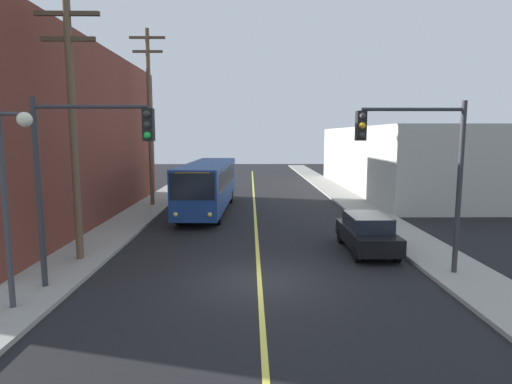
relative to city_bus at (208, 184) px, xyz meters
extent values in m
plane|color=black|center=(3.04, -13.58, -1.82)|extent=(120.00, 120.00, 0.00)
cube|color=gray|center=(-4.21, -3.58, -1.74)|extent=(2.50, 90.00, 0.15)
cube|color=gray|center=(10.29, -3.58, -1.74)|extent=(2.50, 90.00, 0.15)
cube|color=#D8CC4C|center=(3.04, 1.42, -1.81)|extent=(0.16, 60.00, 0.01)
cube|color=brown|center=(-10.46, -2.83, 3.15)|extent=(10.00, 23.14, 9.93)
cube|color=black|center=(-5.50, -2.83, -0.22)|extent=(0.06, 16.20, 1.30)
cube|color=black|center=(-5.50, -2.83, 2.98)|extent=(0.06, 16.20, 1.30)
cube|color=black|center=(-5.50, -2.83, 6.18)|extent=(0.06, 16.20, 1.30)
cube|color=#B2B2A8|center=(17.54, 10.12, 1.02)|extent=(12.00, 24.98, 5.68)
cube|color=black|center=(11.58, 10.12, -0.22)|extent=(0.06, 17.49, 1.30)
cube|color=navy|center=(0.00, 0.01, 0.01)|extent=(3.06, 12.10, 2.75)
cube|color=black|center=(-0.26, -5.96, 0.53)|extent=(2.35, 0.18, 1.40)
cube|color=black|center=(0.26, 5.99, 0.63)|extent=(2.30, 0.18, 1.10)
cube|color=black|center=(-1.25, 0.07, 0.53)|extent=(0.50, 10.19, 1.10)
cube|color=black|center=(1.25, -0.04, 0.53)|extent=(0.50, 10.19, 1.10)
cube|color=orange|center=(-0.26, -5.95, 1.13)|extent=(1.79, 0.14, 0.30)
sphere|color=#F9D872|center=(-1.15, -5.96, -0.92)|extent=(0.24, 0.24, 0.24)
sphere|color=#F9D872|center=(0.63, -6.04, -0.92)|extent=(0.24, 0.24, 0.24)
cylinder|color=black|center=(-1.30, -4.13, -1.32)|extent=(0.34, 1.01, 1.00)
cylinder|color=black|center=(0.94, -4.23, -1.32)|extent=(0.34, 1.01, 1.00)
cylinder|color=black|center=(-0.97, 3.56, -1.32)|extent=(0.34, 1.01, 1.00)
cylinder|color=black|center=(1.28, 3.46, -1.32)|extent=(0.34, 1.01, 1.00)
cube|color=black|center=(7.75, -9.95, -1.15)|extent=(1.80, 4.40, 0.70)
cube|color=black|center=(7.75, -9.95, -0.50)|extent=(1.62, 2.46, 0.60)
cylinder|color=black|center=(6.95, -11.45, -1.50)|extent=(0.22, 0.64, 0.64)
cylinder|color=black|center=(8.55, -11.45, -1.50)|extent=(0.22, 0.64, 0.64)
cylinder|color=black|center=(6.95, -8.45, -1.50)|extent=(0.22, 0.64, 0.64)
cylinder|color=black|center=(8.55, -8.45, -1.50)|extent=(0.22, 0.64, 0.64)
cylinder|color=brown|center=(-4.00, -11.28, 3.27)|extent=(0.28, 0.28, 9.87)
cube|color=#4C3D2D|center=(-4.00, -11.28, 7.60)|extent=(2.40, 0.16, 0.16)
cube|color=#4C3D2D|center=(-4.00, -11.28, 6.70)|extent=(2.00, 0.16, 0.16)
cylinder|color=brown|center=(-4.14, 1.87, 4.29)|extent=(0.28, 0.28, 11.91)
cube|color=#4C3D2D|center=(-4.14, 1.87, 9.65)|extent=(2.40, 0.16, 0.16)
cube|color=#4C3D2D|center=(-4.14, 1.87, 8.75)|extent=(2.00, 0.16, 0.16)
cylinder|color=#2D2D33|center=(-3.91, -14.38, 1.33)|extent=(0.18, 0.18, 6.00)
cylinder|color=#2D2D33|center=(-2.16, -14.38, 4.03)|extent=(3.50, 0.12, 0.12)
cube|color=black|center=(-0.41, -14.38, 3.48)|extent=(0.32, 0.36, 1.00)
sphere|color=#2D2D2D|center=(-0.41, -14.57, 3.80)|extent=(0.22, 0.22, 0.22)
sphere|color=#2D2D2D|center=(-0.41, -14.57, 3.48)|extent=(0.22, 0.22, 0.22)
sphere|color=green|center=(-0.41, -14.57, 3.16)|extent=(0.22, 0.22, 0.22)
cylinder|color=#2D2D33|center=(9.99, -13.17, 1.33)|extent=(0.18, 0.18, 6.00)
cylinder|color=#2D2D33|center=(8.24, -13.17, 4.03)|extent=(3.50, 0.12, 0.12)
cube|color=black|center=(6.49, -13.17, 3.48)|extent=(0.32, 0.36, 1.00)
sphere|color=#2D2D2D|center=(6.49, -13.36, 3.80)|extent=(0.22, 0.22, 0.22)
sphere|color=#F2A519|center=(6.49, -13.36, 3.48)|extent=(0.22, 0.22, 0.22)
sphere|color=#2D2D2D|center=(6.49, -13.36, 3.16)|extent=(0.22, 0.22, 0.22)
cylinder|color=#38383D|center=(-4.01, -16.08, 1.08)|extent=(0.16, 0.16, 5.50)
cylinder|color=#38383D|center=(-3.66, -16.08, 3.73)|extent=(0.70, 0.10, 0.10)
sphere|color=#EAE5C6|center=(-3.31, -16.08, 3.58)|extent=(0.40, 0.40, 0.40)
camera|label=1|loc=(2.72, -27.64, 3.16)|focal=29.72mm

